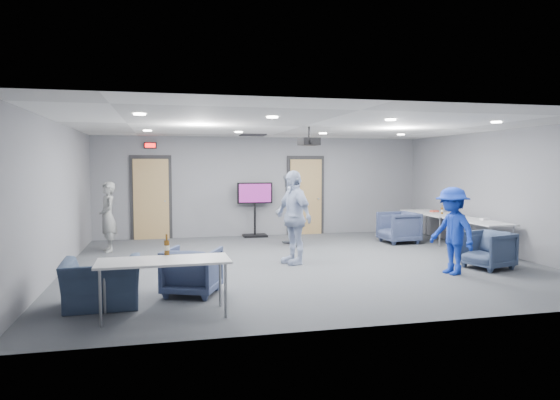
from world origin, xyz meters
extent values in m
plane|color=#373B3F|center=(0.00, 0.00, 0.00)|extent=(9.00, 9.00, 0.00)
plane|color=white|center=(0.00, 0.00, 2.70)|extent=(9.00, 9.00, 0.00)
cube|color=slate|center=(0.00, 4.00, 1.35)|extent=(9.00, 0.02, 2.70)
cube|color=slate|center=(0.00, -4.00, 1.35)|extent=(9.00, 0.02, 2.70)
cube|color=slate|center=(-4.50, 0.00, 1.35)|extent=(0.02, 8.00, 2.70)
cube|color=slate|center=(4.50, 0.00, 1.35)|extent=(0.02, 8.00, 2.70)
cube|color=black|center=(-3.00, 3.97, 1.08)|extent=(1.06, 0.06, 2.24)
cube|color=#9E7F4C|center=(-3.00, 3.93, 1.05)|extent=(0.90, 0.05, 2.10)
cylinder|color=gray|center=(-2.65, 3.88, 1.00)|extent=(0.04, 0.10, 0.04)
cube|color=black|center=(1.20, 3.97, 1.08)|extent=(1.06, 0.06, 2.24)
cube|color=#9E7F4C|center=(1.20, 3.93, 1.05)|extent=(0.90, 0.05, 2.10)
cylinder|color=gray|center=(1.55, 3.88, 1.00)|extent=(0.04, 0.10, 0.04)
cube|color=black|center=(-3.00, 3.94, 2.45)|extent=(0.32, 0.06, 0.16)
cube|color=#FF0C0C|center=(-3.00, 3.90, 2.45)|extent=(0.26, 0.02, 0.11)
cube|color=black|center=(-0.50, 2.80, 2.69)|extent=(0.60, 0.60, 0.03)
cylinder|color=white|center=(-3.00, -1.80, 2.69)|extent=(0.18, 0.18, 0.02)
cylinder|color=white|center=(-3.00, 1.80, 2.69)|extent=(0.18, 0.18, 0.02)
cylinder|color=white|center=(-1.00, -1.80, 2.69)|extent=(0.18, 0.18, 0.02)
cylinder|color=white|center=(-1.00, 1.80, 2.69)|extent=(0.18, 0.18, 0.02)
cylinder|color=white|center=(1.00, -1.80, 2.69)|extent=(0.18, 0.18, 0.02)
cylinder|color=white|center=(1.00, 1.80, 2.69)|extent=(0.18, 0.18, 0.02)
cylinder|color=white|center=(3.00, -1.80, 2.69)|extent=(0.18, 0.18, 0.02)
cylinder|color=white|center=(3.00, 1.80, 2.69)|extent=(0.18, 0.18, 0.02)
imported|color=gray|center=(-3.90, 2.16, 0.79)|extent=(0.53, 0.66, 1.57)
imported|color=slate|center=(0.25, 1.97, 0.88)|extent=(0.72, 0.90, 1.76)
imported|color=#A8B6D8|center=(-0.20, -0.05, 0.92)|extent=(0.77, 1.16, 1.84)
imported|color=#1833A0|center=(2.31, -1.61, 0.77)|extent=(0.76, 1.09, 1.55)
imported|color=#36405E|center=(3.02, 1.88, 0.39)|extent=(0.91, 0.88, 0.78)
imported|color=#384660|center=(3.23, -1.35, 0.35)|extent=(0.94, 0.93, 0.70)
imported|color=#3D486A|center=(-2.27, -2.00, 0.36)|extent=(1.00, 1.01, 0.71)
imported|color=#34425A|center=(-3.51, -2.40, 0.33)|extent=(1.05, 0.93, 0.66)
cube|color=#BBBEC1|center=(4.00, 1.96, 0.71)|extent=(0.82, 1.96, 0.03)
cylinder|color=gray|center=(3.67, 2.86, 0.35)|extent=(0.04, 0.04, 0.70)
cylinder|color=gray|center=(3.67, 1.07, 0.35)|extent=(0.04, 0.04, 0.70)
cylinder|color=gray|center=(4.33, 2.86, 0.35)|extent=(0.04, 0.04, 0.70)
cylinder|color=gray|center=(4.33, 1.07, 0.35)|extent=(0.04, 0.04, 0.70)
cube|color=#BBBEC1|center=(4.00, 0.06, 0.71)|extent=(0.71, 1.71, 0.03)
cylinder|color=gray|center=(3.72, 0.84, 0.35)|extent=(0.04, 0.04, 0.70)
cylinder|color=gray|center=(3.72, -0.71, 0.35)|extent=(0.04, 0.04, 0.70)
cylinder|color=gray|center=(4.28, 0.84, 0.35)|extent=(0.04, 0.04, 0.70)
cylinder|color=gray|center=(4.28, -0.71, 0.35)|extent=(0.04, 0.04, 0.70)
cube|color=#BBBEC1|center=(-2.68, -3.00, 0.71)|extent=(1.68, 0.73, 0.03)
cylinder|color=gray|center=(-1.94, -2.72, 0.35)|extent=(0.04, 0.04, 0.70)
cylinder|color=gray|center=(-3.44, -2.75, 0.35)|extent=(0.04, 0.04, 0.70)
cylinder|color=gray|center=(-1.92, -3.25, 0.35)|extent=(0.04, 0.04, 0.70)
cylinder|color=gray|center=(-3.43, -3.28, 0.35)|extent=(0.04, 0.04, 0.70)
cylinder|color=brown|center=(-2.64, -2.65, 0.83)|extent=(0.07, 0.07, 0.19)
cylinder|color=brown|center=(-2.64, -2.65, 0.97)|extent=(0.03, 0.03, 0.09)
cylinder|color=beige|center=(-2.64, -2.65, 0.83)|extent=(0.07, 0.07, 0.06)
cylinder|color=brown|center=(4.03, 1.59, 0.81)|extent=(0.06, 0.06, 0.16)
cylinder|color=brown|center=(4.03, 1.59, 0.93)|extent=(0.02, 0.02, 0.07)
cylinder|color=beige|center=(4.03, 1.59, 0.81)|extent=(0.06, 0.06, 0.05)
cube|color=#CE4633|center=(4.14, 2.12, 0.75)|extent=(0.22, 0.17, 0.04)
cube|color=silver|center=(4.22, 0.14, 0.75)|extent=(0.19, 0.14, 0.04)
cube|color=black|center=(-0.28, 3.75, 0.03)|extent=(0.64, 0.46, 0.06)
cylinder|color=black|center=(-0.28, 3.75, 0.59)|extent=(0.06, 0.06, 1.10)
cube|color=black|center=(-0.28, 3.75, 1.19)|extent=(0.96, 0.07, 0.57)
cube|color=#681760|center=(-0.28, 3.70, 1.19)|extent=(0.87, 0.01, 0.49)
cylinder|color=black|center=(0.12, -0.03, 2.58)|extent=(0.04, 0.04, 0.22)
cube|color=black|center=(0.12, -0.03, 2.40)|extent=(0.41, 0.36, 0.15)
cylinder|color=black|center=(0.12, -0.20, 2.40)|extent=(0.08, 0.06, 0.08)
camera|label=1|loc=(-2.66, -9.48, 1.94)|focal=32.00mm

